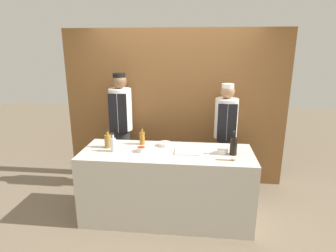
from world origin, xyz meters
name	(u,v)px	position (x,y,z in m)	size (l,w,h in m)	color
ground_plane	(167,216)	(0.00, 0.00, 0.00)	(14.00, 14.00, 0.00)	#756651
cabinet_wall	(175,108)	(0.00, 1.15, 1.20)	(3.41, 0.18, 2.40)	brown
counter	(167,185)	(0.00, 0.00, 0.45)	(2.09, 0.76, 0.90)	beige
sauce_bowl_red	(141,149)	(-0.31, -0.04, 0.93)	(0.12, 0.12, 0.06)	silver
sauce_bowl_green	(165,144)	(-0.05, 0.20, 0.93)	(0.17, 0.17, 0.04)	silver
sauce_bowl_white	(222,151)	(0.67, 0.01, 0.93)	(0.13, 0.13, 0.06)	silver
cutting_board	(187,152)	(0.25, -0.02, 0.91)	(0.29, 0.21, 0.02)	white
bottle_soy	(234,145)	(0.79, -0.02, 1.02)	(0.08, 0.08, 0.29)	black
bottle_clear	(113,144)	(-0.65, -0.06, 0.99)	(0.07, 0.07, 0.23)	silver
bottle_vinegar	(108,141)	(-0.75, 0.06, 0.99)	(0.08, 0.08, 0.23)	olive
bottle_amber	(142,138)	(-0.35, 0.23, 0.99)	(0.07, 0.07, 0.23)	#9E661E
wooden_spoon	(228,160)	(0.72, -0.21, 0.91)	(0.22, 0.04, 0.02)	#B2844C
chef_left	(121,127)	(-0.77, 0.77, 0.97)	(0.33, 0.33, 1.77)	#28282D
chef_right	(225,135)	(0.77, 0.77, 0.89)	(0.33, 0.33, 1.64)	#28282D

